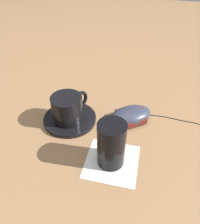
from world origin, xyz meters
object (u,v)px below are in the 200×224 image
at_px(saucer, 70,119).
at_px(computer_mouse, 131,115).
at_px(drinking_glass, 111,144).
at_px(coffee_cup, 68,108).

relative_size(saucer, computer_mouse, 1.06).
bearing_deg(drinking_glass, coffee_cup, -35.79).
bearing_deg(computer_mouse, saucer, 15.99).
bearing_deg(coffee_cup, computer_mouse, -163.19).
height_order(saucer, computer_mouse, computer_mouse).
distance_m(coffee_cup, computer_mouse, 0.17).
distance_m(coffee_cup, drinking_glass, 0.17).
distance_m(computer_mouse, drinking_glass, 0.15).
bearing_deg(coffee_cup, drinking_glass, 144.21).
relative_size(coffee_cup, drinking_glass, 0.98).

